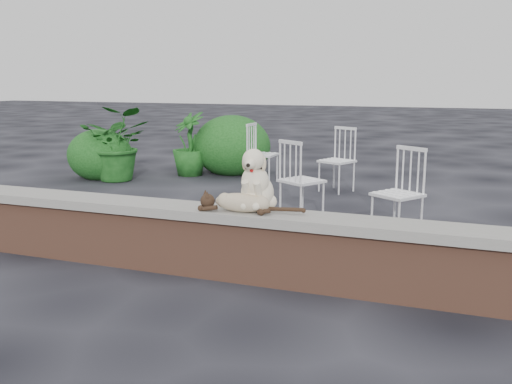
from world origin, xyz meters
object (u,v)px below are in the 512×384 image
(cat, at_px, (242,201))
(chair_c, at_px, (302,179))
(dog, at_px, (257,178))
(chair_b, at_px, (337,160))
(chair_e, at_px, (263,153))
(potted_plant_b, at_px, (189,144))
(potted_plant_a, at_px, (118,143))
(chair_d, at_px, (398,193))

(cat, relative_size, chair_c, 1.09)
(dog, bearing_deg, chair_b, 89.46)
(dog, bearing_deg, cat, -121.63)
(chair_e, distance_m, potted_plant_b, 1.44)
(potted_plant_b, bearing_deg, potted_plant_a, -134.39)
(chair_b, distance_m, potted_plant_b, 2.74)
(cat, xyz_separation_m, chair_b, (-0.12, 4.02, -0.20))
(chair_c, bearing_deg, potted_plant_a, 8.71)
(chair_e, xyz_separation_m, chair_b, (1.27, -0.30, 0.00))
(dog, height_order, potted_plant_b, dog)
(potted_plant_a, bearing_deg, chair_e, 15.37)
(chair_e, height_order, potted_plant_a, potted_plant_a)
(potted_plant_b, bearing_deg, chair_e, -9.52)
(chair_c, bearing_deg, chair_e, -27.75)
(chair_e, bearing_deg, dog, -159.25)
(dog, xyz_separation_m, cat, (-0.08, -0.15, -0.17))
(chair_b, bearing_deg, chair_c, -66.77)
(chair_c, bearing_deg, cat, 124.77)
(cat, height_order, chair_b, chair_b)
(potted_plant_a, bearing_deg, potted_plant_b, 45.61)
(potted_plant_a, xyz_separation_m, potted_plant_b, (0.84, 0.86, -0.06))
(chair_e, height_order, chair_b, same)
(chair_d, distance_m, chair_c, 1.24)
(dog, distance_m, chair_b, 3.89)
(chair_b, xyz_separation_m, potted_plant_a, (-3.53, -0.32, 0.14))
(chair_b, relative_size, chair_c, 1.00)
(dog, xyz_separation_m, chair_e, (-1.47, 4.17, -0.37))
(chair_b, bearing_deg, potted_plant_b, -167.58)
(chair_c, bearing_deg, chair_d, -169.60)
(chair_d, xyz_separation_m, potted_plant_b, (-3.83, 2.75, 0.07))
(dog, relative_size, chair_e, 0.56)
(potted_plant_a, bearing_deg, cat, -45.41)
(dog, height_order, chair_e, dog)
(chair_e, bearing_deg, potted_plant_b, 81.81)
(chair_d, xyz_separation_m, chair_c, (-1.16, 0.44, 0.00))
(chair_e, distance_m, chair_b, 1.30)
(cat, distance_m, chair_b, 4.02)
(chair_e, xyz_separation_m, chair_d, (2.41, -2.51, 0.00))
(chair_d, bearing_deg, potted_plant_a, -168.98)
(potted_plant_a, bearing_deg, chair_d, -22.02)
(chair_e, bearing_deg, chair_d, -134.82)
(cat, bearing_deg, dog, 58.37)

